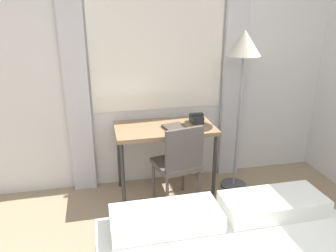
{
  "coord_description": "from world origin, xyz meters",
  "views": [
    {
      "loc": [
        -0.48,
        -0.68,
        1.89
      ],
      "look_at": [
        0.11,
        1.95,
        0.91
      ],
      "focal_mm": 35.0,
      "sensor_mm": 36.0,
      "label": 1
    }
  ],
  "objects_px": {
    "telephone": "(196,118)",
    "book": "(175,127)",
    "standing_lamp": "(243,57)",
    "desk_chair": "(179,161)",
    "desk": "(165,133)"
  },
  "relations": [
    {
      "from": "telephone",
      "to": "book",
      "type": "relative_size",
      "value": 0.62
    },
    {
      "from": "standing_lamp",
      "to": "telephone",
      "type": "bearing_deg",
      "value": 168.77
    },
    {
      "from": "telephone",
      "to": "desk_chair",
      "type": "bearing_deg",
      "value": -130.4
    },
    {
      "from": "desk_chair",
      "to": "telephone",
      "type": "distance_m",
      "value": 0.52
    },
    {
      "from": "desk_chair",
      "to": "desk",
      "type": "bearing_deg",
      "value": 95.57
    },
    {
      "from": "telephone",
      "to": "standing_lamp",
      "type": "bearing_deg",
      "value": -11.23
    },
    {
      "from": "standing_lamp",
      "to": "telephone",
      "type": "distance_m",
      "value": 0.77
    },
    {
      "from": "standing_lamp",
      "to": "desk",
      "type": "bearing_deg",
      "value": 177.22
    },
    {
      "from": "desk",
      "to": "standing_lamp",
      "type": "xyz_separation_m",
      "value": [
        0.78,
        -0.04,
        0.75
      ]
    },
    {
      "from": "telephone",
      "to": "desk",
      "type": "bearing_deg",
      "value": -172.21
    },
    {
      "from": "desk",
      "to": "telephone",
      "type": "height_order",
      "value": "telephone"
    },
    {
      "from": "desk_chair",
      "to": "standing_lamp",
      "type": "relative_size",
      "value": 0.51
    },
    {
      "from": "desk",
      "to": "telephone",
      "type": "relative_size",
      "value": 6.42
    },
    {
      "from": "standing_lamp",
      "to": "book",
      "type": "height_order",
      "value": "standing_lamp"
    },
    {
      "from": "desk_chair",
      "to": "telephone",
      "type": "bearing_deg",
      "value": 37.81
    }
  ]
}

